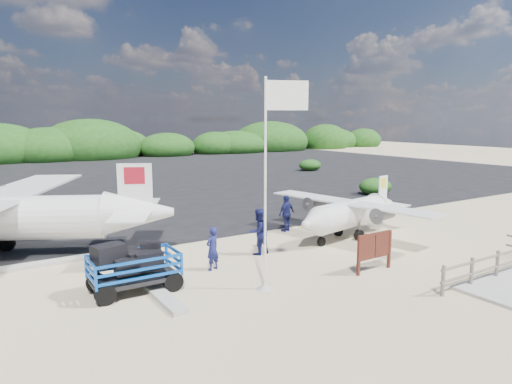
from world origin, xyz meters
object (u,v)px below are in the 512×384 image
flagpole (265,289)px  aircraft_large (237,182)px  baggage_cart (135,292)px  crew_c (287,213)px  crew_a (213,249)px  aircraft_small (6,186)px  signboard (374,271)px  crew_b (258,232)px

flagpole → aircraft_large: bearing=62.1°
baggage_cart → flagpole: size_ratio=0.44×
crew_c → baggage_cart: bearing=9.5°
crew_a → aircraft_small: crew_a is taller
baggage_cart → aircraft_small: aircraft_small is taller
baggage_cart → signboard: (7.98, -2.71, 0.00)m
flagpole → crew_a: (-0.56, 2.64, 0.81)m
flagpole → crew_c: 7.96m
crew_b → crew_c: crew_b is taller
crew_a → crew_b: 2.63m
flagpole → aircraft_large: (12.19, 22.97, 0.00)m
baggage_cart → aircraft_large: bearing=53.7°
baggage_cart → signboard: size_ratio=1.65×
signboard → aircraft_small: aircraft_small is taller
baggage_cart → flagpole: bearing=-28.3°
signboard → crew_b: crew_b is taller
signboard → crew_c: bearing=81.2°
crew_b → crew_c: (3.26, 2.52, -0.04)m
aircraft_large → crew_c: bearing=94.6°
crew_c → aircraft_large: (6.98, 17.02, -0.91)m
crew_b → aircraft_large: bearing=-126.6°
flagpole → aircraft_small: bearing=99.8°
signboard → aircraft_large: size_ratio=0.11×
crew_b → aircraft_large: aircraft_large is taller
crew_c → aircraft_large: aircraft_large is taller
baggage_cart → signboard: bearing=-17.9°
signboard → crew_b: 4.83m
baggage_cart → crew_b: size_ratio=1.57×
flagpole → aircraft_small: size_ratio=0.95×
crew_c → aircraft_small: (-10.58, 25.24, -0.91)m
crew_c → crew_a: bearing=15.5°
baggage_cart → crew_a: (3.10, 0.60, 0.81)m
aircraft_large → baggage_cart: bearing=79.8°
crew_a → crew_c: size_ratio=0.89×
baggage_cart → crew_a: 3.26m
flagpole → signboard: (4.32, -0.67, 0.00)m
flagpole → aircraft_small: (-5.37, 31.19, 0.00)m
flagpole → aircraft_large: flagpole is taller
crew_c → signboard: bearing=68.1°
flagpole → signboard: bearing=-8.8°
crew_b → aircraft_small: bearing=-84.2°
flagpole → crew_a: size_ratio=4.18×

